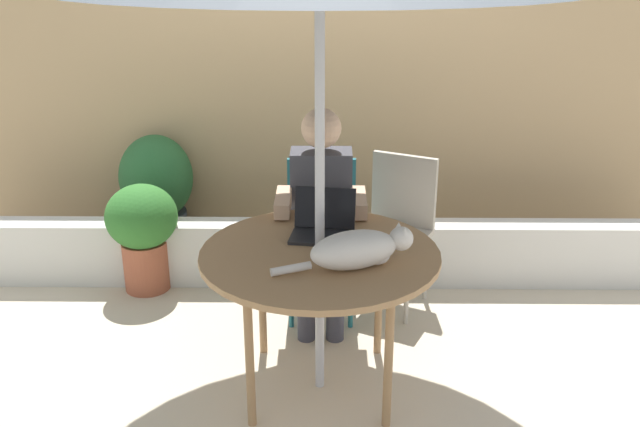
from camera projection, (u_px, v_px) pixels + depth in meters
The scene contains 11 objects.
ground_plane at pixel (320, 385), 3.50m from camera, with size 14.00×14.00×0.00m, color beige.
fence_back at pixel (323, 104), 4.96m from camera, with size 5.07×0.08×2.00m, color tan.
planter_wall_low at pixel (322, 253), 4.50m from camera, with size 4.56×0.20×0.41m, color beige.
patio_table at pixel (320, 262), 3.25m from camera, with size 1.12×1.12×0.74m.
chair_occupied at pixel (321, 224), 4.08m from camera, with size 0.40×0.40×0.91m.
chair_empty at pixel (397, 218), 4.16m from camera, with size 0.54×0.54×0.91m.
person_seated at pixel (321, 207), 3.87m from camera, with size 0.48×0.48×1.25m.
laptop at pixel (324, 222), 3.41m from camera, with size 0.33×0.29×0.21m.
cat at pixel (359, 249), 3.05m from camera, with size 0.63×0.32×0.17m.
potted_plant_by_chair at pixel (143, 229), 4.34m from camera, with size 0.44×0.44×0.69m.
potted_plant_corner at pixel (157, 188), 4.96m from camera, with size 0.52×0.52×0.83m.
Camera 1 is at (0.03, -2.95, 2.08)m, focal length 39.14 mm.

